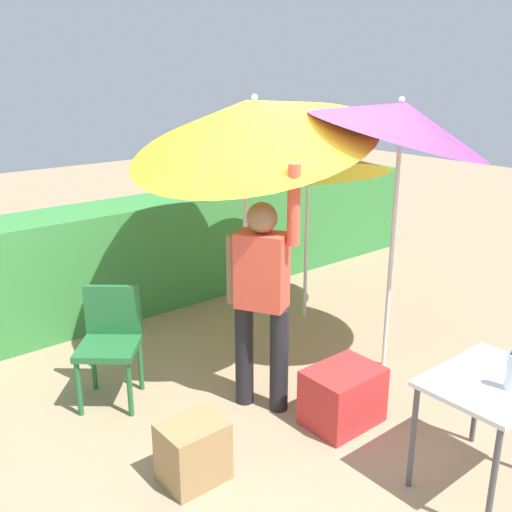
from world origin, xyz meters
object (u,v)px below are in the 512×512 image
Objects in this scene: chair_plastic at (110,338)px; crate_cardboard at (193,452)px; bottle_water at (512,371)px; umbrella_orange at (304,162)px; folding_table at (490,392)px; umbrella_yellow at (250,122)px; cooler_box at (343,396)px; person_vendor at (262,292)px; umbrella_rainbow at (401,120)px.

crate_cardboard is at bearing -92.81° from chair_plastic.
bottle_water reaches higher than chair_plastic.
folding_table is at bearing -109.65° from umbrella_orange.
umbrella_yellow reaches higher than cooler_box.
folding_table is at bearing 77.83° from bottle_water.
umbrella_orange reaches higher than crate_cardboard.
folding_table is (-0.92, -2.58, -0.98)m from umbrella_orange.
umbrella_yellow is 1.37× the size of person_vendor.
chair_plastic is at bearing 134.66° from person_vendor.
person_vendor reaches higher than cooler_box.
umbrella_yellow reaches higher than bottle_water.
folding_table is at bearing -61.37° from chair_plastic.
chair_plastic is 1.25m from crate_cardboard.
crate_cardboard is at bearing -141.98° from umbrella_yellow.
cooler_box is 1.29m from bottle_water.
umbrella_yellow is at bearing 91.92° from bottle_water.
chair_plastic is (-0.82, 0.83, -0.42)m from person_vendor.
person_vendor is 3.49× the size of cooler_box.
person_vendor is at bearing 172.15° from umbrella_rainbow.
umbrella_rainbow reaches higher than folding_table.
bottle_water is (-0.95, -2.70, -0.77)m from umbrella_orange.
crate_cardboard is at bearing -156.59° from person_vendor.
bottle_water is at bearing -44.08° from crate_cardboard.
umbrella_rainbow is at bearing -41.34° from umbrella_yellow.
cooler_box is (-1.09, -1.58, -1.41)m from umbrella_orange.
cooler_box is (-0.95, -0.38, -1.89)m from umbrella_rainbow.
umbrella_yellow reaches higher than person_vendor.
umbrella_rainbow is at bearing 21.73° from cooler_box.
bottle_water is (0.08, -2.27, -1.23)m from umbrella_yellow.
bottle_water is at bearing -74.86° from person_vendor.
chair_plastic is 1.11× the size of folding_table.
umbrella_rainbow is at bearing 5.56° from crate_cardboard.
bottle_water is at bearing -109.32° from umbrella_orange.
umbrella_orange is 0.82× the size of umbrella_yellow.
umbrella_rainbow is 2.87m from crate_cardboard.
cooler_box is at bearing -124.56° from umbrella_orange.
umbrella_yellow is 2.19m from cooler_box.
umbrella_orange is at bearing 70.35° from folding_table.
folding_table is (1.36, -1.17, 0.44)m from crate_cardboard.
umbrella_yellow is at bearing 86.65° from cooler_box.
bottle_water is (0.45, -1.67, -0.09)m from person_vendor.
cooler_box is (-0.07, -1.15, -1.87)m from umbrella_yellow.
crate_cardboard is (-1.19, 0.17, -0.01)m from cooler_box.
umbrella_orange reaches higher than cooler_box.
cooler_box is 1.20m from crate_cardboard.
person_vendor is at bearing 119.25° from cooler_box.
umbrella_yellow reaches higher than umbrella_rainbow.
umbrella_orange is 1.20m from umbrella_yellow.
umbrella_yellow is at bearing 38.02° from crate_cardboard.
umbrella_orange is 2.38m from cooler_box.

